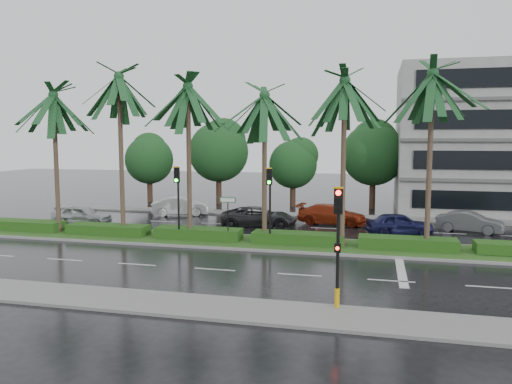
% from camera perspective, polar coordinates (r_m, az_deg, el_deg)
% --- Properties ---
extents(ground, '(120.00, 120.00, 0.00)m').
position_cam_1_polar(ground, '(28.40, -1.55, -6.29)').
color(ground, black).
rests_on(ground, ground).
extents(near_sidewalk, '(40.00, 2.40, 0.12)m').
position_cam_1_polar(near_sidewalk, '(19.08, -9.74, -12.50)').
color(near_sidewalk, slate).
rests_on(near_sidewalk, ground).
extents(far_sidewalk, '(40.00, 2.00, 0.12)m').
position_cam_1_polar(far_sidewalk, '(39.91, 2.93, -2.57)').
color(far_sidewalk, slate).
rests_on(far_sidewalk, ground).
extents(median, '(36.00, 4.00, 0.15)m').
position_cam_1_polar(median, '(29.33, -1.04, -5.73)').
color(median, gray).
rests_on(median, ground).
extents(hedge, '(35.20, 1.40, 0.60)m').
position_cam_1_polar(hedge, '(29.26, -1.04, -5.02)').
color(hedge, '#1E4714').
rests_on(hedge, median).
extents(lane_markings, '(34.00, 13.06, 0.01)m').
position_cam_1_polar(lane_markings, '(27.37, 4.40, -6.78)').
color(lane_markings, silver).
rests_on(lane_markings, ground).
extents(palm_row, '(26.30, 4.20, 10.50)m').
position_cam_1_polar(palm_row, '(29.15, -3.49, 10.83)').
color(palm_row, '#433627').
rests_on(palm_row, median).
extents(signal_near, '(0.34, 0.45, 4.36)m').
position_cam_1_polar(signal_near, '(17.80, 9.33, -5.69)').
color(signal_near, black).
rests_on(signal_near, near_sidewalk).
extents(signal_median_left, '(0.34, 0.42, 4.36)m').
position_cam_1_polar(signal_median_left, '(29.48, -8.95, -0.00)').
color(signal_median_left, black).
rests_on(signal_median_left, median).
extents(signal_median_right, '(0.34, 0.42, 4.36)m').
position_cam_1_polar(signal_median_right, '(27.85, 1.57, -0.29)').
color(signal_median_right, black).
rests_on(signal_median_right, median).
extents(street_sign, '(0.95, 0.09, 2.60)m').
position_cam_1_polar(street_sign, '(28.75, -3.24, -1.85)').
color(street_sign, black).
rests_on(street_sign, median).
extents(bg_trees, '(33.02, 5.53, 7.99)m').
position_cam_1_polar(bg_trees, '(44.79, 5.77, 4.49)').
color(bg_trees, '#372619').
rests_on(bg_trees, ground).
extents(building, '(16.00, 10.00, 12.00)m').
position_cam_1_polar(building, '(45.83, 25.96, 5.40)').
color(building, gray).
rests_on(building, ground).
extents(car_silver, '(1.99, 4.27, 1.41)m').
position_cam_1_polar(car_silver, '(37.37, -19.27, -2.52)').
color(car_silver, '#A9ADB0').
rests_on(car_silver, ground).
extents(car_white, '(2.95, 4.72, 1.47)m').
position_cam_1_polar(car_white, '(40.12, -8.66, -1.62)').
color(car_white, silver).
rests_on(car_white, ground).
extents(car_darkgrey, '(3.39, 5.59, 1.45)m').
position_cam_1_polar(car_darkgrey, '(34.27, 0.32, -2.90)').
color(car_darkgrey, black).
rests_on(car_darkgrey, ground).
extents(car_red, '(2.62, 5.15, 1.43)m').
position_cam_1_polar(car_red, '(35.93, 8.68, -2.56)').
color(car_red, maroon).
rests_on(car_red, ground).
extents(car_blue, '(2.52, 4.43, 1.42)m').
position_cam_1_polar(car_blue, '(33.02, 16.07, -3.52)').
color(car_blue, '#171947').
rests_on(car_blue, ground).
extents(car_grey, '(2.58, 4.36, 1.36)m').
position_cam_1_polar(car_grey, '(35.50, 23.21, -3.16)').
color(car_grey, '#585A5D').
rests_on(car_grey, ground).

